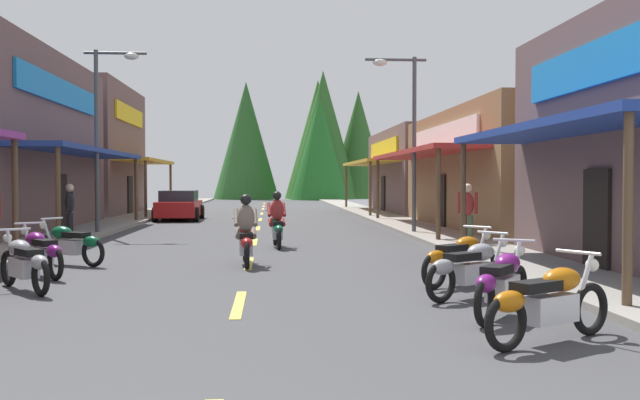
{
  "coord_description": "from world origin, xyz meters",
  "views": [
    {
      "loc": [
        0.48,
        -2.85,
        1.87
      ],
      "look_at": [
        3.1,
        34.69,
        0.84
      ],
      "focal_mm": 40.1,
      "sensor_mm": 36.0,
      "label": 1
    }
  ],
  "objects_px": {
    "motorcycle_parked_left_2": "(24,262)",
    "parked_car_curbside": "(179,206)",
    "rider_cruising_lead": "(246,236)",
    "motorcycle_parked_right_1": "(502,282)",
    "motorcycle_parked_right_3": "(460,258)",
    "motorcycle_parked_left_4": "(69,243)",
    "pedestrian_browsing": "(70,208)",
    "streetlamp_right": "(405,119)",
    "pedestrian_waiting": "(468,210)",
    "motorcycle_parked_right_0": "(549,301)",
    "motorcycle_parked_right_2": "(471,268)",
    "motorcycle_parked_left_3": "(40,252)",
    "rider_cruising_trailing": "(277,224)",
    "streetlamp_left": "(106,115)"
  },
  "relations": [
    {
      "from": "motorcycle_parked_right_3",
      "to": "motorcycle_parked_left_4",
      "type": "xyz_separation_m",
      "value": [
        -7.78,
        3.54,
        0.0
      ]
    },
    {
      "from": "motorcycle_parked_left_4",
      "to": "motorcycle_parked_right_1",
      "type": "bearing_deg",
      "value": 171.23
    },
    {
      "from": "motorcycle_parked_left_2",
      "to": "pedestrian_browsing",
      "type": "relative_size",
      "value": 0.99
    },
    {
      "from": "motorcycle_parked_right_0",
      "to": "motorcycle_parked_left_3",
      "type": "height_order",
      "value": "same"
    },
    {
      "from": "rider_cruising_trailing",
      "to": "motorcycle_parked_left_3",
      "type": "bearing_deg",
      "value": 137.55
    },
    {
      "from": "pedestrian_browsing",
      "to": "pedestrian_waiting",
      "type": "xyz_separation_m",
      "value": [
        11.52,
        -2.4,
        0.01
      ]
    },
    {
      "from": "motorcycle_parked_right_0",
      "to": "pedestrian_waiting",
      "type": "bearing_deg",
      "value": 48.23
    },
    {
      "from": "streetlamp_left",
      "to": "motorcycle_parked_right_3",
      "type": "distance_m",
      "value": 15.56
    },
    {
      "from": "streetlamp_right",
      "to": "motorcycle_parked_right_3",
      "type": "relative_size",
      "value": 3.5
    },
    {
      "from": "rider_cruising_lead",
      "to": "rider_cruising_trailing",
      "type": "distance_m",
      "value": 4.24
    },
    {
      "from": "streetlamp_left",
      "to": "rider_cruising_lead",
      "type": "relative_size",
      "value": 2.93
    },
    {
      "from": "motorcycle_parked_left_3",
      "to": "parked_car_curbside",
      "type": "bearing_deg",
      "value": -39.02
    },
    {
      "from": "motorcycle_parked_right_0",
      "to": "motorcycle_parked_left_2",
      "type": "distance_m",
      "value": 8.51
    },
    {
      "from": "motorcycle_parked_left_4",
      "to": "motorcycle_parked_right_2",
      "type": "bearing_deg",
      "value": 178.95
    },
    {
      "from": "motorcycle_parked_right_1",
      "to": "motorcycle_parked_right_2",
      "type": "relative_size",
      "value": 0.99
    },
    {
      "from": "streetlamp_left",
      "to": "streetlamp_right",
      "type": "bearing_deg",
      "value": -3.04
    },
    {
      "from": "rider_cruising_trailing",
      "to": "parked_car_curbside",
      "type": "bearing_deg",
      "value": 14.03
    },
    {
      "from": "motorcycle_parked_right_3",
      "to": "rider_cruising_lead",
      "type": "xyz_separation_m",
      "value": [
        -3.9,
        3.22,
        0.17
      ]
    },
    {
      "from": "motorcycle_parked_left_2",
      "to": "rider_cruising_lead",
      "type": "bearing_deg",
      "value": -84.71
    },
    {
      "from": "streetlamp_right",
      "to": "pedestrian_waiting",
      "type": "height_order",
      "value": "streetlamp_right"
    },
    {
      "from": "motorcycle_parked_left_4",
      "to": "rider_cruising_trailing",
      "type": "bearing_deg",
      "value": -107.97
    },
    {
      "from": "motorcycle_parked_right_2",
      "to": "motorcycle_parked_left_3",
      "type": "height_order",
      "value": "same"
    },
    {
      "from": "pedestrian_browsing",
      "to": "motorcycle_parked_right_0",
      "type": "bearing_deg",
      "value": 122.3
    },
    {
      "from": "motorcycle_parked_right_2",
      "to": "rider_cruising_lead",
      "type": "bearing_deg",
      "value": 93.97
    },
    {
      "from": "rider_cruising_lead",
      "to": "pedestrian_waiting",
      "type": "relative_size",
      "value": 1.2
    },
    {
      "from": "motorcycle_parked_right_2",
      "to": "rider_cruising_trailing",
      "type": "distance_m",
      "value": 9.3
    },
    {
      "from": "motorcycle_parked_right_1",
      "to": "motorcycle_parked_right_3",
      "type": "xyz_separation_m",
      "value": [
        0.22,
        2.99,
        0.0
      ]
    },
    {
      "from": "motorcycle_parked_right_0",
      "to": "motorcycle_parked_left_2",
      "type": "bearing_deg",
      "value": 118.6
    },
    {
      "from": "rider_cruising_trailing",
      "to": "parked_car_curbside",
      "type": "distance_m",
      "value": 14.72
    },
    {
      "from": "motorcycle_parked_left_2",
      "to": "parked_car_curbside",
      "type": "relative_size",
      "value": 0.4
    },
    {
      "from": "streetlamp_right",
      "to": "rider_cruising_trailing",
      "type": "relative_size",
      "value": 2.84
    },
    {
      "from": "streetlamp_left",
      "to": "motorcycle_parked_left_4",
      "type": "relative_size",
      "value": 3.36
    },
    {
      "from": "motorcycle_parked_left_3",
      "to": "rider_cruising_lead",
      "type": "height_order",
      "value": "rider_cruising_lead"
    },
    {
      "from": "motorcycle_parked_right_1",
      "to": "motorcycle_parked_left_3",
      "type": "height_order",
      "value": "same"
    },
    {
      "from": "motorcycle_parked_right_1",
      "to": "motorcycle_parked_left_3",
      "type": "relative_size",
      "value": 1.03
    },
    {
      "from": "motorcycle_parked_right_2",
      "to": "streetlamp_right",
      "type": "bearing_deg",
      "value": 49.04
    },
    {
      "from": "motorcycle_parked_right_0",
      "to": "motorcycle_parked_left_4",
      "type": "relative_size",
      "value": 1.01
    },
    {
      "from": "motorcycle_parked_right_0",
      "to": "motorcycle_parked_right_2",
      "type": "bearing_deg",
      "value": 59.47
    },
    {
      "from": "streetlamp_left",
      "to": "motorcycle_parked_left_4",
      "type": "xyz_separation_m",
      "value": [
        1.14,
        -8.69,
        -3.59
      ]
    },
    {
      "from": "streetlamp_left",
      "to": "parked_car_curbside",
      "type": "xyz_separation_m",
      "value": [
        1.29,
        9.2,
        -3.4
      ]
    },
    {
      "from": "motorcycle_parked_left_3",
      "to": "motorcycle_parked_right_0",
      "type": "bearing_deg",
      "value": -167.68
    },
    {
      "from": "pedestrian_waiting",
      "to": "motorcycle_parked_right_1",
      "type": "bearing_deg",
      "value": 17.14
    },
    {
      "from": "rider_cruising_lead",
      "to": "motorcycle_parked_right_0",
      "type": "bearing_deg",
      "value": -157.95
    },
    {
      "from": "motorcycle_parked_left_4",
      "to": "streetlamp_right",
      "type": "bearing_deg",
      "value": -105.84
    },
    {
      "from": "motorcycle_parked_right_0",
      "to": "pedestrian_browsing",
      "type": "xyz_separation_m",
      "value": [
        -9.2,
        14.04,
        0.54
      ]
    },
    {
      "from": "rider_cruising_lead",
      "to": "motorcycle_parked_right_1",
      "type": "bearing_deg",
      "value": -152.81
    },
    {
      "from": "motorcycle_parked_right_2",
      "to": "motorcycle_parked_left_4",
      "type": "bearing_deg",
      "value": 112.16
    },
    {
      "from": "rider_cruising_lead",
      "to": "motorcycle_parked_left_2",
      "type": "bearing_deg",
      "value": 129.91
    },
    {
      "from": "motorcycle_parked_right_1",
      "to": "pedestrian_waiting",
      "type": "height_order",
      "value": "pedestrian_waiting"
    },
    {
      "from": "streetlamp_right",
      "to": "motorcycle_parked_right_1",
      "type": "bearing_deg",
      "value": -95.66
    }
  ]
}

